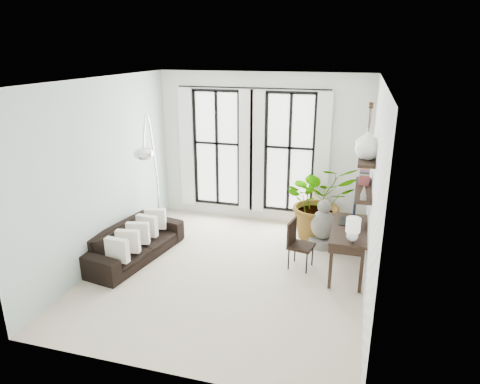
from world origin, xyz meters
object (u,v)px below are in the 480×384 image
at_px(plant, 319,201).
at_px(desk_chair, 297,241).
at_px(sofa, 134,242).
at_px(desk, 349,233).
at_px(buddha, 323,227).
at_px(arc_lamp, 149,146).

relative_size(plant, desk_chair, 1.81).
height_order(sofa, plant, plant).
relative_size(desk, desk_chair, 1.61).
xyz_separation_m(desk, desk_chair, (-0.85, 0.00, -0.26)).
xyz_separation_m(desk, buddha, (-0.49, 0.96, -0.36)).
height_order(desk_chair, buddha, buddha).
distance_m(sofa, desk_chair, 2.94).
bearing_deg(desk_chair, desk, 10.51).
relative_size(sofa, buddha, 2.22).
bearing_deg(plant, desk, -65.32).
bearing_deg(desk, sofa, -172.86).
xyz_separation_m(sofa, plant, (3.11, 1.84, 0.47)).
relative_size(sofa, desk_chair, 2.44).
distance_m(desk_chair, arc_lamp, 3.16).
bearing_deg(sofa, plant, -49.41).
distance_m(plant, desk_chair, 1.42).
bearing_deg(buddha, arc_lamp, -166.00).
bearing_deg(desk, plant, 114.68).
bearing_deg(buddha, desk_chair, -110.59).
distance_m(plant, buddha, 0.58).
bearing_deg(sofa, buddha, -56.30).
height_order(plant, desk, plant).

